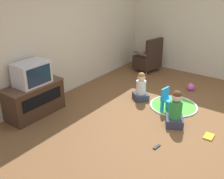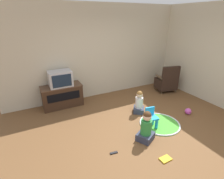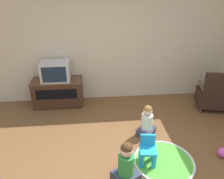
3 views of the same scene
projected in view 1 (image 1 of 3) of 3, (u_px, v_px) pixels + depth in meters
The scene contains 12 objects.
ground_plane at pixel (171, 118), 4.95m from camera, with size 30.00×30.00×0.00m, color brown.
wall_back at pixel (66, 29), 5.62m from camera, with size 5.71×0.12×2.80m.
tv_cabinet at pixel (34, 99), 4.96m from camera, with size 1.12×0.50×0.63m.
television at pixel (32, 73), 4.74m from camera, with size 0.61×0.43×0.43m.
black_armchair at pixel (148, 59), 7.17m from camera, with size 0.73×0.65×0.93m.
yellow_kid_chair at pixel (168, 102), 5.09m from camera, with size 0.29×0.28×0.48m.
play_mat at pixel (174, 106), 5.37m from camera, with size 0.97×0.97×0.04m.
child_watching_left at pixel (175, 110), 4.60m from camera, with size 0.44×0.43×0.68m.
child_watching_center at pixel (141, 88), 5.56m from camera, with size 0.41×0.42×0.62m.
toy_ball at pixel (191, 87), 6.08m from camera, with size 0.17×0.17×0.17m.
book at pixel (209, 137), 4.36m from camera, with size 0.22×0.15×0.02m.
remote_control at pixel (157, 147), 4.11m from camera, with size 0.15×0.06×0.02m.
Camera 1 is at (-4.13, -1.65, 2.50)m, focal length 42.00 mm.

